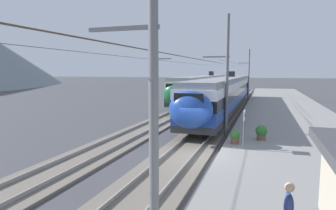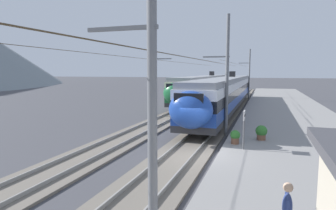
{
  "view_description": "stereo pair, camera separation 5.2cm",
  "coord_description": "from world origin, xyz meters",
  "px_view_note": "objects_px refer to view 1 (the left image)",
  "views": [
    {
      "loc": [
        -14.34,
        -3.27,
        4.53
      ],
      "look_at": [
        3.66,
        2.78,
        2.31
      ],
      "focal_mm": 30.77,
      "sensor_mm": 36.0,
      "label": 1
    },
    {
      "loc": [
        -14.33,
        -3.32,
        4.53
      ],
      "look_at": [
        3.66,
        2.78,
        2.31
      ],
      "focal_mm": 30.77,
      "sensor_mm": 36.0,
      "label": 2
    }
  ],
  "objects_px": {
    "catenary_mast_mid": "(225,75)",
    "platform_sign": "(244,121)",
    "train_far_track": "(205,86)",
    "potted_plant_by_shelter": "(261,132)",
    "catenary_mast_east": "(248,73)",
    "potted_plant_platform_edge": "(235,136)",
    "train_near_platform": "(226,92)",
    "catenary_mast_far_side": "(151,78)",
    "catenary_mast_west": "(149,91)"
  },
  "relations": [
    {
      "from": "potted_plant_by_shelter",
      "to": "catenary_mast_far_side",
      "type": "bearing_deg",
      "value": 51.79
    },
    {
      "from": "potted_plant_by_shelter",
      "to": "train_near_platform",
      "type": "bearing_deg",
      "value": 15.34
    },
    {
      "from": "catenary_mast_mid",
      "to": "platform_sign",
      "type": "relative_size",
      "value": 20.6
    },
    {
      "from": "catenary_mast_east",
      "to": "catenary_mast_west",
      "type": "bearing_deg",
      "value": 180.0
    },
    {
      "from": "potted_plant_platform_edge",
      "to": "catenary_mast_far_side",
      "type": "bearing_deg",
      "value": 42.97
    },
    {
      "from": "platform_sign",
      "to": "catenary_mast_mid",
      "type": "bearing_deg",
      "value": 19.05
    },
    {
      "from": "catenary_mast_east",
      "to": "catenary_mast_mid",
      "type": "bearing_deg",
      "value": -179.99
    },
    {
      "from": "train_near_platform",
      "to": "catenary_mast_far_side",
      "type": "xyz_separation_m",
      "value": [
        -6.23,
        6.57,
        1.69
      ]
    },
    {
      "from": "catenary_mast_west",
      "to": "potted_plant_by_shelter",
      "type": "distance_m",
      "value": 12.42
    },
    {
      "from": "catenary_mast_east",
      "to": "catenary_mast_far_side",
      "type": "height_order",
      "value": "catenary_mast_east"
    },
    {
      "from": "train_near_platform",
      "to": "catenary_mast_mid",
      "type": "height_order",
      "value": "catenary_mast_mid"
    },
    {
      "from": "train_far_track",
      "to": "catenary_mast_west",
      "type": "height_order",
      "value": "catenary_mast_west"
    },
    {
      "from": "train_far_track",
      "to": "potted_plant_by_shelter",
      "type": "distance_m",
      "value": 27.28
    },
    {
      "from": "potted_plant_by_shelter",
      "to": "platform_sign",
      "type": "bearing_deg",
      "value": 161.11
    },
    {
      "from": "train_near_platform",
      "to": "platform_sign",
      "type": "relative_size",
      "value": 16.41
    },
    {
      "from": "train_far_track",
      "to": "platform_sign",
      "type": "xyz_separation_m",
      "value": [
        -28.41,
        -7.75,
        -0.32
      ]
    },
    {
      "from": "potted_plant_platform_edge",
      "to": "catenary_mast_mid",
      "type": "bearing_deg",
      "value": 16.66
    },
    {
      "from": "catenary_mast_mid",
      "to": "train_near_platform",
      "type": "bearing_deg",
      "value": 6.76
    },
    {
      "from": "potted_plant_platform_edge",
      "to": "catenary_mast_east",
      "type": "bearing_deg",
      "value": 2.0
    },
    {
      "from": "train_near_platform",
      "to": "potted_plant_by_shelter",
      "type": "xyz_separation_m",
      "value": [
        -14.54,
        -3.99,
        -1.36
      ]
    },
    {
      "from": "platform_sign",
      "to": "potted_plant_platform_edge",
      "type": "xyz_separation_m",
      "value": [
        1.06,
        0.54,
        -1.09
      ]
    },
    {
      "from": "catenary_mast_mid",
      "to": "potted_plant_platform_edge",
      "type": "height_order",
      "value": "catenary_mast_mid"
    },
    {
      "from": "catenary_mast_mid",
      "to": "platform_sign",
      "type": "height_order",
      "value": "catenary_mast_mid"
    },
    {
      "from": "train_far_track",
      "to": "potted_plant_platform_edge",
      "type": "xyz_separation_m",
      "value": [
        -27.35,
        -7.22,
        -1.41
      ]
    },
    {
      "from": "train_near_platform",
      "to": "catenary_mast_west",
      "type": "bearing_deg",
      "value": -176.83
    },
    {
      "from": "train_near_platform",
      "to": "potted_plant_platform_edge",
      "type": "height_order",
      "value": "train_near_platform"
    },
    {
      "from": "catenary_mast_west",
      "to": "catenary_mast_far_side",
      "type": "relative_size",
      "value": 1.0
    },
    {
      "from": "platform_sign",
      "to": "potted_plant_platform_edge",
      "type": "relative_size",
      "value": 2.61
    },
    {
      "from": "catenary_mast_mid",
      "to": "catenary_mast_far_side",
      "type": "relative_size",
      "value": 1.0
    },
    {
      "from": "potted_plant_platform_edge",
      "to": "potted_plant_by_shelter",
      "type": "bearing_deg",
      "value": -43.16
    },
    {
      "from": "catenary_mast_east",
      "to": "potted_plant_platform_edge",
      "type": "bearing_deg",
      "value": -178.0
    },
    {
      "from": "catenary_mast_west",
      "to": "potted_plant_platform_edge",
      "type": "height_order",
      "value": "catenary_mast_west"
    },
    {
      "from": "train_far_track",
      "to": "potted_plant_by_shelter",
      "type": "xyz_separation_m",
      "value": [
        -25.85,
        -8.63,
        -1.36
      ]
    },
    {
      "from": "train_far_track",
      "to": "catenary_mast_west",
      "type": "distance_m",
      "value": 38.12
    },
    {
      "from": "catenary_mast_west",
      "to": "platform_sign",
      "type": "bearing_deg",
      "value": -10.24
    },
    {
      "from": "train_far_track",
      "to": "catenary_mast_west",
      "type": "bearing_deg",
      "value": -170.79
    },
    {
      "from": "catenary_mast_mid",
      "to": "potted_plant_by_shelter",
      "type": "bearing_deg",
      "value": -131.29
    },
    {
      "from": "train_far_track",
      "to": "catenary_mast_far_side",
      "type": "relative_size",
      "value": 0.76
    },
    {
      "from": "train_far_track",
      "to": "catenary_mast_east",
      "type": "xyz_separation_m",
      "value": [
        4.68,
        -6.1,
        1.97
      ]
    },
    {
      "from": "catenary_mast_west",
      "to": "potted_plant_by_shelter",
      "type": "relative_size",
      "value": 47.81
    },
    {
      "from": "train_near_platform",
      "to": "catenary_mast_east",
      "type": "height_order",
      "value": "catenary_mast_east"
    },
    {
      "from": "platform_sign",
      "to": "potted_plant_platform_edge",
      "type": "bearing_deg",
      "value": 26.91
    },
    {
      "from": "catenary_mast_mid",
      "to": "potted_plant_by_shelter",
      "type": "xyz_separation_m",
      "value": [
        -2.22,
        -2.53,
        -3.43
      ]
    },
    {
      "from": "catenary_mast_west",
      "to": "platform_sign",
      "type": "distance_m",
      "value": 9.57
    },
    {
      "from": "train_near_platform",
      "to": "potted_plant_platform_edge",
      "type": "distance_m",
      "value": 16.31
    },
    {
      "from": "catenary_mast_mid",
      "to": "potted_plant_platform_edge",
      "type": "distance_m",
      "value": 5.22
    },
    {
      "from": "catenary_mast_west",
      "to": "potted_plant_platform_edge",
      "type": "relative_size",
      "value": 53.7
    },
    {
      "from": "catenary_mast_west",
      "to": "potted_plant_platform_edge",
      "type": "xyz_separation_m",
      "value": [
        10.23,
        -1.12,
        -3.23
      ]
    },
    {
      "from": "train_far_track",
      "to": "catenary_mast_far_side",
      "type": "bearing_deg",
      "value": 173.74
    },
    {
      "from": "catenary_mast_far_side",
      "to": "platform_sign",
      "type": "height_order",
      "value": "catenary_mast_far_side"
    }
  ]
}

